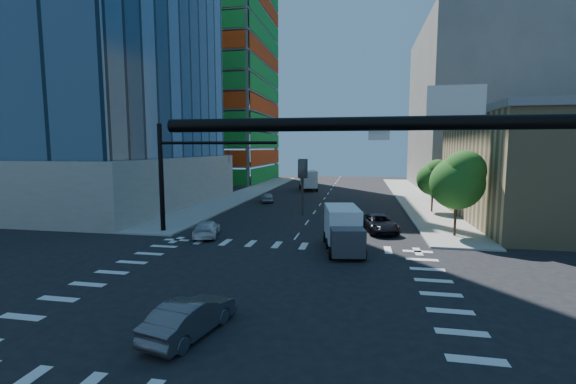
# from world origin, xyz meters

# --- Properties ---
(ground) EXTENTS (160.00, 160.00, 0.00)m
(ground) POSITION_xyz_m (0.00, 0.00, 0.00)
(ground) COLOR black
(ground) RESTS_ON ground
(road_markings) EXTENTS (20.00, 20.00, 0.01)m
(road_markings) POSITION_xyz_m (0.00, 0.00, 0.01)
(road_markings) COLOR silver
(road_markings) RESTS_ON ground
(sidewalk_ne) EXTENTS (5.00, 60.00, 0.15)m
(sidewalk_ne) POSITION_xyz_m (12.50, 40.00, 0.07)
(sidewalk_ne) COLOR gray
(sidewalk_ne) RESTS_ON ground
(sidewalk_nw) EXTENTS (5.00, 60.00, 0.15)m
(sidewalk_nw) POSITION_xyz_m (-12.50, 40.00, 0.07)
(sidewalk_nw) COLOR gray
(sidewalk_nw) RESTS_ON ground
(construction_building) EXTENTS (25.16, 34.50, 70.60)m
(construction_building) POSITION_xyz_m (-27.41, 61.93, 24.61)
(construction_building) COLOR slate
(construction_building) RESTS_ON ground
(bg_building_ne) EXTENTS (24.00, 30.00, 28.00)m
(bg_building_ne) POSITION_xyz_m (27.00, 55.00, 14.00)
(bg_building_ne) COLOR #66615C
(bg_building_ne) RESTS_ON ground
(signal_mast_nw) EXTENTS (10.20, 0.40, 9.00)m
(signal_mast_nw) POSITION_xyz_m (-10.00, 11.50, 5.49)
(signal_mast_nw) COLOR black
(signal_mast_nw) RESTS_ON sidewalk_nw
(tree_south) EXTENTS (4.16, 4.16, 6.82)m
(tree_south) POSITION_xyz_m (12.63, 13.90, 4.69)
(tree_south) COLOR #382316
(tree_south) RESTS_ON sidewalk_ne
(tree_north) EXTENTS (3.54, 3.52, 5.78)m
(tree_north) POSITION_xyz_m (12.93, 25.90, 3.99)
(tree_north) COLOR #382316
(tree_north) RESTS_ON sidewalk_ne
(car_nb_far) EXTENTS (3.63, 5.71, 1.47)m
(car_nb_far) POSITION_xyz_m (6.64, 14.97, 0.73)
(car_nb_far) COLOR black
(car_nb_far) RESTS_ON ground
(car_sb_near) EXTENTS (2.93, 4.83, 1.31)m
(car_sb_near) POSITION_xyz_m (-7.16, 10.57, 0.65)
(car_sb_near) COLOR white
(car_sb_near) RESTS_ON ground
(car_sb_mid) EXTENTS (2.45, 4.14, 1.32)m
(car_sb_mid) POSITION_xyz_m (-7.08, 30.96, 0.66)
(car_sb_mid) COLOR #A2A3AA
(car_sb_mid) RESTS_ON ground
(car_sb_cross) EXTENTS (2.44, 4.55, 1.42)m
(car_sb_cross) POSITION_xyz_m (-1.28, -5.09, 0.71)
(car_sb_cross) COLOR #4C4B50
(car_sb_cross) RESTS_ON ground
(box_truck_near) EXTENTS (3.29, 5.94, 2.95)m
(box_truck_near) POSITION_xyz_m (3.92, 8.24, 1.30)
(box_truck_near) COLOR black
(box_truck_near) RESTS_ON ground
(box_truck_far) EXTENTS (4.04, 6.83, 3.35)m
(box_truck_far) POSITION_xyz_m (-3.80, 46.51, 1.48)
(box_truck_far) COLOR black
(box_truck_far) RESTS_ON ground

